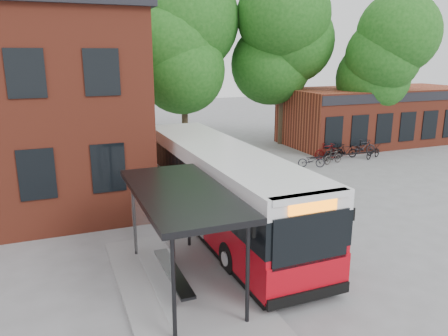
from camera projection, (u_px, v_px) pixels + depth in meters
name	position (u px, v px, depth m)	size (l,w,h in m)	color
ground	(302.00, 247.00, 14.94)	(100.00, 100.00, 0.00)	slate
shop_row	(378.00, 115.00, 32.38)	(14.00, 6.20, 4.00)	maroon
bus_shelter	(183.00, 239.00, 12.06)	(3.60, 7.00, 2.90)	black
bike_rail	(345.00, 157.00, 27.20)	(5.20, 0.10, 0.38)	black
tree_0	(75.00, 70.00, 25.78)	(7.92, 7.92, 11.00)	#184D14
tree_1	(184.00, 72.00, 29.26)	(7.92, 7.92, 10.40)	#184D14
tree_2	(283.00, 67.00, 30.79)	(7.92, 7.92, 11.00)	#184D14
tree_3	(378.00, 81.00, 29.20)	(7.04, 7.04, 9.28)	#184D14
city_bus	(220.00, 188.00, 16.32)	(2.60, 12.19, 3.10)	#AE0713
bicycle_0	(311.00, 160.00, 25.36)	(0.54, 1.55, 0.81)	black
bicycle_1	(333.00, 157.00, 26.15)	(0.42, 1.48, 0.89)	#3A3532
bicycle_2	(331.00, 154.00, 27.11)	(0.54, 1.55, 0.82)	black
bicycle_3	(327.00, 151.00, 27.31)	(0.48, 1.71, 1.03)	#54090A
bicycle_4	(334.00, 151.00, 27.48)	(0.60, 1.72, 0.91)	black
bicycle_5	(346.00, 151.00, 27.66)	(0.42, 1.48, 0.89)	black
bicycle_6	(373.00, 152.00, 27.55)	(0.57, 1.63, 0.85)	black
bicycle_7	(364.00, 147.00, 28.66)	(0.46, 1.64, 0.99)	black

